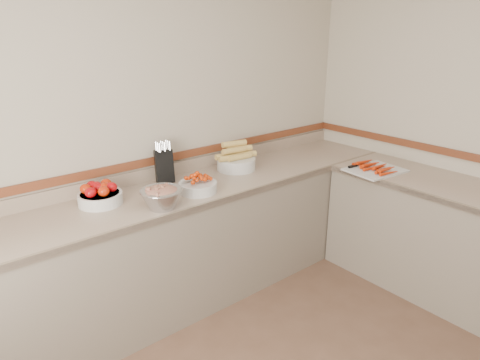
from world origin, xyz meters
TOP-DOWN VIEW (x-y plane):
  - back_wall at (0.00, 2.00)m, footprint 4.00×0.00m
  - counter_back at (0.00, 1.68)m, footprint 4.00×0.65m
  - dishwasher at (1.69, 0.25)m, footprint 0.63×0.60m
  - knife_block at (0.07, 1.90)m, footprint 0.18×0.20m
  - tomato_bowl at (-0.48, 1.79)m, footprint 0.29×0.29m
  - cherry_tomato_bowl at (0.14, 1.57)m, footprint 0.27×0.27m
  - corn_bowl at (0.67, 1.79)m, footprint 0.35×0.32m
  - rhubarb_bowl at (-0.20, 1.47)m, footprint 0.27×0.27m
  - cutting_board at (1.52, 1.04)m, footprint 0.47×0.39m

SIDE VIEW (x-z plane):
  - dishwasher at x=1.69m, z-range 0.01..0.85m
  - counter_back at x=0.00m, z-range -0.09..0.99m
  - cutting_board at x=1.52m, z-range 0.89..0.95m
  - cherry_tomato_bowl at x=0.14m, z-range 0.87..1.02m
  - tomato_bowl at x=-0.48m, z-range 0.89..1.03m
  - corn_bowl at x=0.67m, z-range 0.86..1.09m
  - rhubarb_bowl at x=-0.20m, z-range 0.90..1.06m
  - knife_block at x=0.07m, z-range 0.87..1.19m
  - back_wall at x=0.00m, z-range -0.70..3.30m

